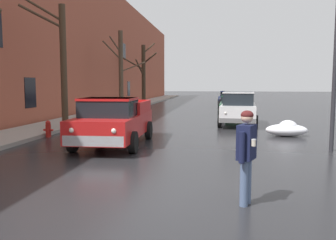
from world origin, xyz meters
TOP-DOWN VIEW (x-y plane):
  - ground_plane at (0.00, 0.00)m, footprint 200.00×200.00m
  - left_sidewalk_slab at (-6.46, 18.00)m, footprint 2.48×80.00m
  - brick_townhouse_facade at (-8.20, 18.00)m, footprint 0.63×80.00m
  - snow_bank_along_left_kerb at (4.95, 9.16)m, footprint 1.75×0.96m
  - snow_bank_mid_block_left at (-4.37, 18.44)m, footprint 2.61×1.43m
  - bare_tree_second_along_sidewalk at (-5.47, 9.76)m, footprint 1.78×3.02m
  - bare_tree_mid_block at (-5.40, 19.90)m, footprint 2.90×2.52m
  - bare_tree_far_down_block at (-5.39, 28.04)m, footprint 3.82×2.98m
  - pickup_truck_red_approaching_near_lane at (-1.76, 5.90)m, footprint 2.37×5.14m
  - suv_white_parked_kerbside_close at (3.09, 12.99)m, footprint 2.24×4.48m
  - sedan_green_parked_kerbside_mid at (2.97, 18.83)m, footprint 2.00×4.17m
  - sedan_black_parked_far_down_block at (2.94, 26.81)m, footprint 1.92×4.00m
  - sedan_darkblue_queued_behind_truck at (2.97, 33.56)m, footprint 2.06×4.14m
  - pedestrian_with_coffee at (2.53, 0.09)m, footprint 0.40×0.62m
  - fire_hydrant at (-5.08, 7.42)m, footprint 0.42×0.22m
  - street_lamp_post at (5.76, 5.83)m, footprint 0.44×0.24m

SIDE VIEW (x-z plane):
  - ground_plane at x=0.00m, z-range 0.00..0.00m
  - left_sidewalk_slab at x=-6.46m, z-range 0.00..0.16m
  - snow_bank_mid_block_left at x=-4.37m, z-range 0.00..0.56m
  - snow_bank_along_left_kerb at x=4.95m, z-range -0.06..0.63m
  - fire_hydrant at x=-5.08m, z-range 0.00..0.71m
  - sedan_darkblue_queued_behind_truck at x=2.97m, z-range 0.04..1.46m
  - sedan_black_parked_far_down_block at x=2.94m, z-range 0.04..1.46m
  - sedan_green_parked_kerbside_mid at x=2.97m, z-range 0.04..1.46m
  - pickup_truck_red_approaching_near_lane at x=-1.76m, z-range 0.00..1.76m
  - suv_white_parked_kerbside_close at x=3.09m, z-range 0.08..1.90m
  - pedestrian_with_coffee at x=2.53m, z-range 0.16..1.92m
  - bare_tree_mid_block at x=-5.40m, z-range 0.13..6.37m
  - bare_tree_second_along_sidewalk at x=-5.47m, z-range 0.13..6.40m
  - bare_tree_far_down_block at x=-5.39m, z-range 0.09..6.45m
  - street_lamp_post at x=5.76m, z-range 0.36..6.45m
  - brick_townhouse_facade at x=-8.20m, z-range 0.00..11.08m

